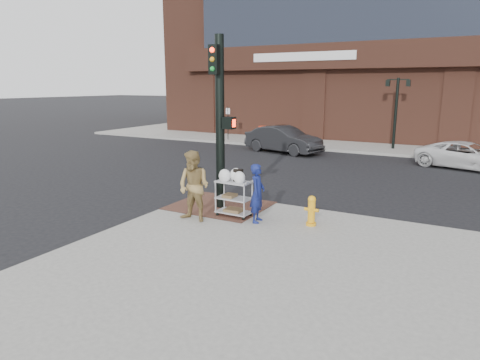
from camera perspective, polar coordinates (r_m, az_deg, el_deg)
The scene contains 13 objects.
ground at distance 12.14m, azimuth -2.48°, elevation -5.53°, with size 220.00×220.00×0.00m, color black.
brick_curb_ramp at distance 13.13m, azimuth -2.71°, elevation -3.41°, with size 2.80×2.40×0.01m, color brown.
lamp_post at distance 26.20m, azimuth 20.11°, elevation 9.32°, with size 1.32×0.22×4.00m.
parking_sign at distance 28.89m, azimuth -1.61°, elevation 7.59°, with size 0.05×0.05×2.20m, color black.
traffic_signal_pole at distance 12.48m, azimuth -2.66°, elevation 8.25°, with size 0.61×0.51×5.00m.
woman_blue at distance 11.42m, azimuth 2.34°, elevation -1.78°, with size 0.58×0.38×1.59m, color navy.
pedestrian_tan at distance 11.52m, azimuth -6.16°, elevation -0.85°, with size 0.93×0.73×1.92m, color #9A7E48.
sedan_dark at distance 24.36m, azimuth 5.79°, elevation 5.41°, with size 1.59×4.55×1.50m, color black.
minivan_white at distance 22.10m, azimuth 28.05°, elevation 2.89°, with size 2.02×4.38×1.22m, color white.
utility_cart at distance 11.96m, azimuth -0.83°, elevation -1.99°, with size 0.99×0.57×1.35m.
fire_hydrant at distance 11.37m, azimuth 9.51°, elevation -4.00°, with size 0.38×0.27×0.81m.
newsbox_red at distance 28.09m, azimuth 3.03°, elevation 6.20°, with size 0.42×0.38×1.00m, color red.
newsbox_yellow at distance 28.10m, azimuth 4.26°, elevation 6.16°, with size 0.41×0.37×0.97m, color yellow.
Camera 1 is at (5.98, -9.87, 3.78)m, focal length 32.00 mm.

